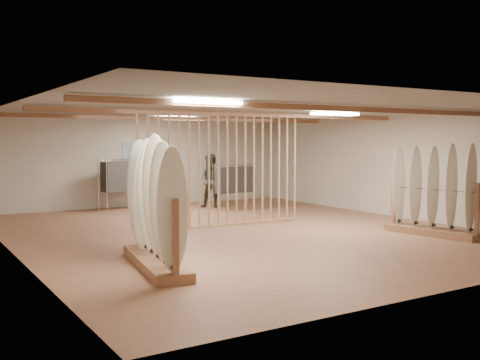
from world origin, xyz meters
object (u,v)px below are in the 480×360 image
shopper_b (212,177)px  clothing_rack_b (234,180)px  rack_right (433,204)px  shopper_a (156,183)px  clothing_rack_a (123,176)px  rack_left (155,224)px

shopper_b → clothing_rack_b: bearing=-10.8°
rack_right → shopper_a: bearing=110.6°
rack_right → shopper_b: bearing=95.6°
clothing_rack_a → rack_right: bearing=-79.6°
rack_left → shopper_b: 8.17m
clothing_rack_a → clothing_rack_b: (2.95, -1.66, -0.11)m
clothing_rack_b → shopper_a: size_ratio=0.79×
rack_left → shopper_b: bearing=64.2°
rack_right → clothing_rack_b: bearing=93.3°
rack_right → shopper_a: size_ratio=1.24×
shopper_a → shopper_b: 2.01m
shopper_b → clothing_rack_a: bearing=-158.2°
clothing_rack_a → shopper_a: bearing=-86.2°
rack_left → shopper_a: (2.74, 6.40, 0.16)m
rack_left → rack_right: 6.55m
rack_right → shopper_a: rack_right is taller
shopper_a → clothing_rack_a: bearing=-71.6°
clothing_rack_a → shopper_b: bearing=-40.6°
rack_left → clothing_rack_a: 8.02m
clothing_rack_b → shopper_b: shopper_b is taller
rack_right → shopper_a: (-3.81, 6.69, 0.19)m
rack_left → rack_right: (6.54, -0.29, -0.03)m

